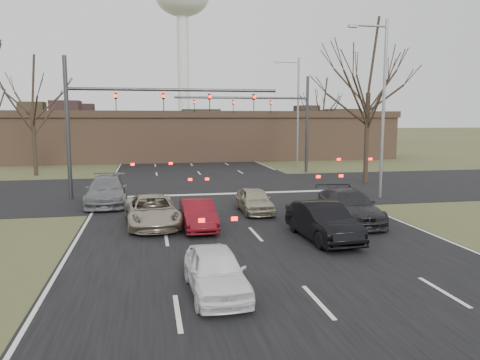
% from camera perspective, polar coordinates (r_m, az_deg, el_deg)
% --- Properties ---
extents(ground, '(360.00, 360.00, 0.00)m').
position_cam_1_polar(ground, '(15.87, 4.36, -9.29)').
color(ground, '#434A27').
rests_on(ground, ground).
extents(road_main, '(14.00, 300.00, 0.02)m').
position_cam_1_polar(road_main, '(74.88, -7.94, 4.03)').
color(road_main, black).
rests_on(road_main, ground).
extents(road_cross, '(200.00, 14.00, 0.02)m').
position_cam_1_polar(road_cross, '(30.26, -3.19, -1.13)').
color(road_cross, black).
rests_on(road_cross, ground).
extents(building, '(42.40, 10.40, 5.30)m').
position_cam_1_polar(building, '(53.01, -4.49, 5.50)').
color(building, brown).
rests_on(building, ground).
extents(water_tower, '(15.00, 15.00, 44.50)m').
position_cam_1_polar(water_tower, '(138.49, -7.05, 20.44)').
color(water_tower, silver).
rests_on(water_tower, ground).
extents(mast_arm_near, '(12.12, 0.24, 8.00)m').
position_cam_1_polar(mast_arm_near, '(27.66, -13.60, 8.37)').
color(mast_arm_near, '#383A3D').
rests_on(mast_arm_near, ground).
extents(mast_arm_far, '(11.12, 0.24, 8.00)m').
position_cam_1_polar(mast_arm_far, '(39.00, 4.23, 8.20)').
color(mast_arm_far, '#383A3D').
rests_on(mast_arm_far, ground).
extents(streetlight_right_near, '(2.34, 0.25, 10.00)m').
position_cam_1_polar(streetlight_right_near, '(27.82, 16.79, 9.31)').
color(streetlight_right_near, gray).
rests_on(streetlight_right_near, ground).
extents(streetlight_right_far, '(2.34, 0.25, 10.00)m').
position_cam_1_polar(streetlight_right_far, '(43.74, 6.86, 8.85)').
color(streetlight_right_far, gray).
rests_on(streetlight_right_far, ground).
extents(tree_right_near, '(6.90, 6.90, 11.50)m').
position_cam_1_polar(tree_right_near, '(34.40, 15.53, 14.51)').
color(tree_right_near, black).
rests_on(tree_right_near, ground).
extents(tree_left_far, '(5.70, 5.70, 9.50)m').
position_cam_1_polar(tree_left_far, '(40.71, -24.15, 10.82)').
color(tree_left_far, black).
rests_on(tree_left_far, ground).
extents(tree_right_far, '(5.40, 5.40, 9.00)m').
position_cam_1_polar(tree_right_far, '(53.22, 10.11, 10.03)').
color(tree_right_far, black).
rests_on(tree_right_far, ground).
extents(car_silver_suv, '(2.54, 4.84, 1.30)m').
position_cam_1_polar(car_silver_suv, '(20.37, -10.66, -3.72)').
color(car_silver_suv, '#A59C85').
rests_on(car_silver_suv, ground).
extents(car_white_sedan, '(1.56, 3.62, 1.22)m').
position_cam_1_polar(car_white_sedan, '(12.53, -2.97, -11.01)').
color(car_white_sedan, white).
rests_on(car_white_sedan, ground).
extents(car_black_hatch, '(1.77, 4.39, 1.42)m').
position_cam_1_polar(car_black_hatch, '(18.02, 10.07, -5.00)').
color(car_black_hatch, black).
rests_on(car_black_hatch, ground).
extents(car_charcoal_sedan, '(2.35, 5.05, 1.43)m').
position_cam_1_polar(car_charcoal_sedan, '(21.26, 13.15, -3.14)').
color(car_charcoal_sedan, black).
rests_on(car_charcoal_sedan, ground).
extents(car_grey_ahead, '(2.20, 5.16, 1.49)m').
position_cam_1_polar(car_grey_ahead, '(25.87, -15.93, -1.27)').
color(car_grey_ahead, slate).
rests_on(car_grey_ahead, ground).
extents(car_red_ahead, '(1.36, 3.72, 1.22)m').
position_cam_1_polar(car_red_ahead, '(19.57, -5.15, -4.21)').
color(car_red_ahead, maroon).
rests_on(car_red_ahead, ground).
extents(car_silver_ahead, '(1.45, 3.59, 1.22)m').
position_cam_1_polar(car_silver_ahead, '(22.81, 1.81, -2.48)').
color(car_silver_ahead, '#A59E86').
rests_on(car_silver_ahead, ground).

